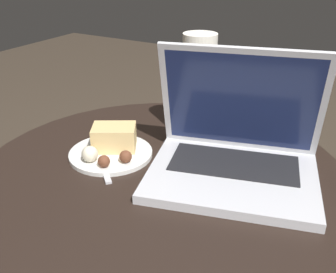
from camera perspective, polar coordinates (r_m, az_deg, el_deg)
name	(u,v)px	position (r m, az deg, el deg)	size (l,w,h in m)	color
table	(161,223)	(0.87, -1.01, -12.40)	(0.75, 0.75, 0.54)	black
laptop	(235,151)	(0.77, 9.68, -2.05)	(0.37, 0.32, 0.25)	silver
beer_glass	(199,89)	(0.88, 4.46, 6.90)	(0.07, 0.07, 0.24)	gold
snack_plate	(112,146)	(0.85, -8.16, -1.39)	(0.18, 0.18, 0.06)	silver
fork	(100,158)	(0.85, -9.85, -3.15)	(0.14, 0.13, 0.00)	silver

